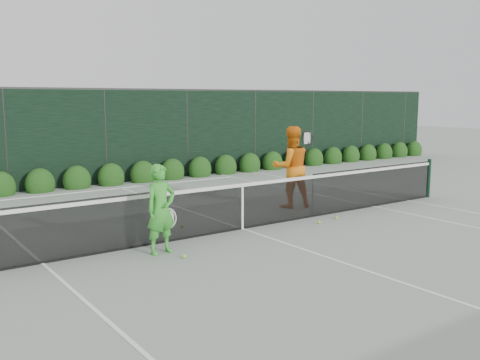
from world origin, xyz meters
TOP-DOWN VIEW (x-y plane):
  - ground at (0.00, 0.00)m, footprint 80.00×80.00m
  - tennis_net at (-0.02, 0.00)m, footprint 12.90×0.10m
  - player_woman at (-2.20, -0.60)m, footprint 0.67×0.46m
  - player_man at (2.37, 1.19)m, footprint 1.20×1.06m
  - court_lines at (0.00, 0.00)m, footprint 11.03×23.83m
  - windscreen_fence at (0.00, -2.71)m, footprint 32.00×21.07m
  - hedge_row at (-0.00, 7.15)m, footprint 31.66×0.65m
  - tennis_balls at (0.24, -0.33)m, footprint 4.41×2.02m

SIDE VIEW (x-z plane):
  - ground at x=0.00m, z-range 0.00..0.00m
  - court_lines at x=0.00m, z-range 0.00..0.01m
  - tennis_balls at x=0.24m, z-range 0.00..0.07m
  - hedge_row at x=0.00m, z-range -0.23..0.70m
  - tennis_net at x=-0.02m, z-range 0.00..1.07m
  - player_woman at x=-2.20m, z-range 0.00..1.60m
  - player_man at x=2.37m, z-range 0.00..2.05m
  - windscreen_fence at x=0.00m, z-range -0.02..3.04m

